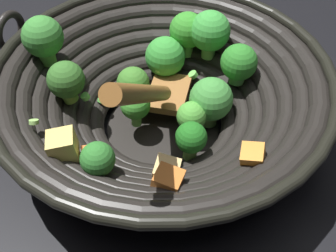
% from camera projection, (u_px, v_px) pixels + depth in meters
% --- Properties ---
extents(ground_plane, '(4.00, 4.00, 0.00)m').
position_uv_depth(ground_plane, '(163.00, 131.00, 0.57)').
color(ground_plane, black).
extents(wok, '(0.40, 0.40, 0.22)m').
position_uv_depth(wok, '(162.00, 93.00, 0.52)').
color(wok, black).
rests_on(wok, ground).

